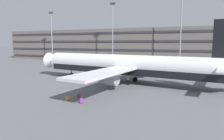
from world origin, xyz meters
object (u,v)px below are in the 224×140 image
(backpack_orange, at_px, (78,96))
(backpack_black, at_px, (67,97))
(suitcase_large, at_px, (79,96))
(backpack_purple, at_px, (82,100))
(suitcase_scuffed, at_px, (81,101))
(airliner, at_px, (127,66))
(suitcase_red, at_px, (67,98))

(backpack_orange, xyz_separation_m, backpack_black, (-1.16, -1.11, -0.01))
(suitcase_large, height_order, backpack_purple, suitcase_large)
(suitcase_large, distance_m, suitcase_scuffed, 2.15)
(airliner, distance_m, suitcase_red, 15.33)
(airliner, bearing_deg, backpack_orange, -102.61)
(suitcase_large, relative_size, suitcase_scuffed, 1.14)
(suitcase_red, height_order, backpack_purple, suitcase_red)
(suitcase_scuffed, distance_m, backpack_purple, 0.71)
(airliner, height_order, backpack_black, airliner)
(backpack_purple, bearing_deg, airliner, 85.14)
(backpack_purple, height_order, backpack_black, backpack_black)
(backpack_black, bearing_deg, backpack_orange, 43.90)
(suitcase_red, xyz_separation_m, suitcase_scuffed, (2.30, -0.27, 0.00))
(suitcase_red, distance_m, backpack_purple, 2.04)
(backpack_black, bearing_deg, backpack_purple, -12.35)
(backpack_orange, xyz_separation_m, backpack_purple, (1.61, -1.72, -0.02))
(backpack_black, bearing_deg, airliner, 73.84)
(airliner, relative_size, suitcase_red, 51.47)
(suitcase_red, relative_size, backpack_black, 1.57)
(suitcase_scuffed, bearing_deg, backpack_orange, 129.11)
(suitcase_red, bearing_deg, airliner, 77.63)
(suitcase_scuffed, bearing_deg, backpack_purple, 115.55)
(backpack_orange, bearing_deg, suitcase_large, -48.67)
(suitcase_large, height_order, backpack_black, suitcase_large)
(backpack_orange, bearing_deg, suitcase_red, -100.89)
(suitcase_large, distance_m, backpack_purple, 1.49)
(backpack_orange, bearing_deg, backpack_purple, -46.93)
(airliner, height_order, suitcase_large, airliner)
(suitcase_red, height_order, backpack_orange, suitcase_red)
(airliner, height_order, suitcase_scuffed, airliner)
(backpack_purple, distance_m, backpack_black, 2.83)
(airliner, xyz_separation_m, backpack_purple, (-1.22, -14.35, -3.04))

